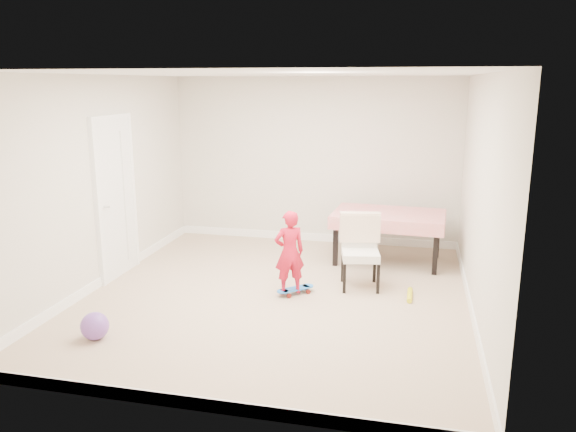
% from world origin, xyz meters
% --- Properties ---
extents(ground, '(5.00, 5.00, 0.00)m').
position_xyz_m(ground, '(0.00, 0.00, 0.00)').
color(ground, tan).
rests_on(ground, ground).
extents(ceiling, '(4.50, 5.00, 0.04)m').
position_xyz_m(ceiling, '(0.00, 0.00, 2.58)').
color(ceiling, white).
rests_on(ceiling, wall_back).
extents(wall_back, '(4.50, 0.04, 2.60)m').
position_xyz_m(wall_back, '(0.00, 2.48, 1.30)').
color(wall_back, beige).
rests_on(wall_back, ground).
extents(wall_front, '(4.50, 0.04, 2.60)m').
position_xyz_m(wall_front, '(0.00, -2.48, 1.30)').
color(wall_front, beige).
rests_on(wall_front, ground).
extents(wall_left, '(0.04, 5.00, 2.60)m').
position_xyz_m(wall_left, '(-2.23, 0.00, 1.30)').
color(wall_left, beige).
rests_on(wall_left, ground).
extents(wall_right, '(0.04, 5.00, 2.60)m').
position_xyz_m(wall_right, '(2.23, 0.00, 1.30)').
color(wall_right, beige).
rests_on(wall_right, ground).
extents(door, '(0.11, 0.94, 2.11)m').
position_xyz_m(door, '(-2.22, 0.30, 1.02)').
color(door, white).
rests_on(door, ground).
extents(baseboard_back, '(4.50, 0.02, 0.12)m').
position_xyz_m(baseboard_back, '(0.00, 2.49, 0.06)').
color(baseboard_back, white).
rests_on(baseboard_back, ground).
extents(baseboard_front, '(4.50, 0.02, 0.12)m').
position_xyz_m(baseboard_front, '(0.00, -2.49, 0.06)').
color(baseboard_front, white).
rests_on(baseboard_front, ground).
extents(baseboard_left, '(0.02, 5.00, 0.12)m').
position_xyz_m(baseboard_left, '(-2.24, 0.00, 0.06)').
color(baseboard_left, white).
rests_on(baseboard_left, ground).
extents(baseboard_right, '(0.02, 5.00, 0.12)m').
position_xyz_m(baseboard_right, '(2.24, 0.00, 0.06)').
color(baseboard_right, white).
rests_on(baseboard_right, ground).
extents(dining_table, '(1.59, 1.06, 0.72)m').
position_xyz_m(dining_table, '(1.23, 1.66, 0.36)').
color(dining_table, '#BC0A10').
rests_on(dining_table, ground).
extents(dining_chair, '(0.60, 0.67, 0.92)m').
position_xyz_m(dining_chair, '(0.95, 0.52, 0.46)').
color(dining_chair, silver).
rests_on(dining_chair, ground).
extents(skateboard, '(0.48, 0.47, 0.07)m').
position_xyz_m(skateboard, '(0.21, 0.12, 0.04)').
color(skateboard, blue).
rests_on(skateboard, ground).
extents(child, '(0.44, 0.39, 1.01)m').
position_xyz_m(child, '(0.15, 0.06, 0.51)').
color(child, red).
rests_on(child, ground).
extents(balloon, '(0.28, 0.28, 0.28)m').
position_xyz_m(balloon, '(-1.48, -1.54, 0.14)').
color(balloon, '#7446A8').
rests_on(balloon, ground).
extents(foam_toy, '(0.06, 0.40, 0.06)m').
position_xyz_m(foam_toy, '(1.57, 0.31, 0.03)').
color(foam_toy, yellow).
rests_on(foam_toy, ground).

